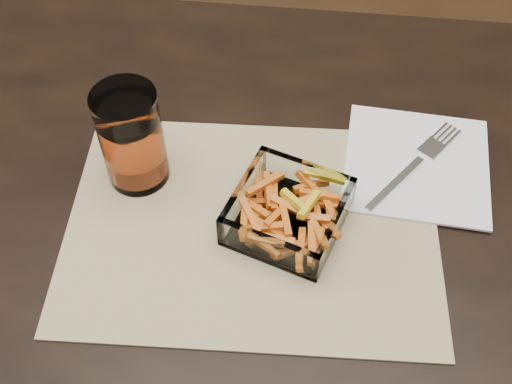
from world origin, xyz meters
TOP-DOWN VIEW (x-y plane):
  - dining_table at (0.00, 0.00)m, footprint 1.60×0.90m
  - placemat at (-0.09, 0.01)m, footprint 0.47×0.35m
  - glass_bowl at (-0.04, 0.02)m, footprint 0.16×0.16m
  - tumbler at (-0.24, 0.08)m, footprint 0.08×0.08m
  - napkin at (0.12, 0.13)m, footprint 0.20×0.20m
  - fork at (0.12, 0.13)m, footprint 0.13×0.16m

SIDE VIEW (x-z plane):
  - dining_table at x=0.00m, z-range 0.29..1.04m
  - placemat at x=-0.09m, z-range 0.75..0.75m
  - napkin at x=0.12m, z-range 0.75..0.76m
  - fork at x=0.12m, z-range 0.76..0.76m
  - glass_bowl at x=-0.04m, z-range 0.75..0.80m
  - tumbler at x=-0.24m, z-range 0.75..0.89m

